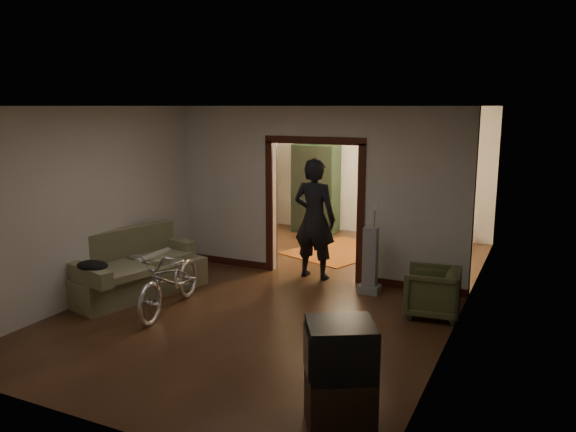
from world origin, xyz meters
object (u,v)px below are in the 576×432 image
Objects in this scene: person at (314,219)px; sofa at (135,263)px; locker at (316,188)px; desk at (424,227)px; bicycle at (171,279)px; armchair at (432,292)px.

sofa is at bearing 45.04° from person.
person is 1.01× the size of locker.
locker is at bearing 165.79° from desk.
sofa is 2.29× the size of desk.
person reaches higher than desk.
locker is at bearing -64.46° from person.
desk is at bearing -106.27° from person.
locker is 2.19× the size of desk.
bicycle is 2.61m from person.
sofa is at bearing -135.80° from desk.
armchair is 2.39m from person.
person reaches higher than locker.
bicycle is at bearing -74.64° from armchair.
locker is at bearing -147.10° from armchair.
person is at bearing 51.58° from bicycle.
locker is (-1.31, 3.22, -0.01)m from person.
desk is at bearing 72.68° from sofa.
bicycle is at bearing -89.32° from locker.
desk is (-0.98, 4.07, 0.00)m from armchair.
bicycle is at bearing 65.18° from person.
person is at bearing -122.67° from desk.
person is at bearing -119.98° from armchair.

